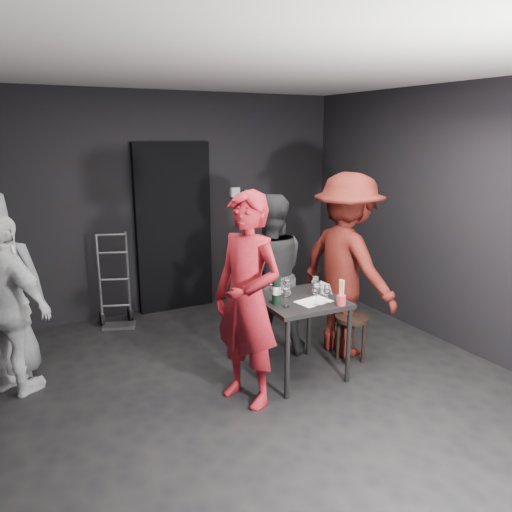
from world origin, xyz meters
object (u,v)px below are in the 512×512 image
server_red (247,281)px  man_maroon (348,245)px  tasting_table (300,309)px  bystander_cream (8,302)px  stool (351,326)px  wine_bottle (276,290)px  breadstick_cup (341,293)px  woman_black (269,268)px  hand_truck (117,308)px

server_red → man_maroon: 1.38m
tasting_table → bystander_cream: bystander_cream is taller
stool → tasting_table: bearing=-179.4°
stool → man_maroon: man_maroon is taller
tasting_table → wine_bottle: size_ratio=2.33×
server_red → breadstick_cup: (0.84, -0.13, -0.19)m
bystander_cream → tasting_table: bearing=-147.9°
tasting_table → wine_bottle: (-0.26, -0.02, 0.22)m
woman_black → hand_truck: bearing=-31.4°
tasting_table → wine_bottle: 0.34m
hand_truck → tasting_table: (1.23, -2.05, 0.45)m
server_red → woman_black: bearing=118.4°
tasting_table → server_red: 0.76m
hand_truck → breadstick_cup: 2.85m
tasting_table → bystander_cream: bearing=159.9°
bystander_cream → wine_bottle: 2.27m
hand_truck → server_red: 2.46m
hand_truck → stool: size_ratio=2.33×
stool → woman_black: size_ratio=0.27×
hand_truck → breadstick_cup: hand_truck is taller
woman_black → bystander_cream: size_ratio=1.07×
woman_black → man_maroon: size_ratio=0.79×
tasting_table → breadstick_cup: breadstick_cup is taller
hand_truck → tasting_table: hand_truck is taller
hand_truck → wine_bottle: bearing=-45.3°
stool → server_red: bearing=-171.4°
server_red → wine_bottle: (0.36, 0.16, -0.18)m
man_maroon → bystander_cream: man_maroon is taller
tasting_table → bystander_cream: (-2.35, 0.86, 0.17)m
bystander_cream → wine_bottle: (2.09, -0.88, 0.05)m
man_maroon → wine_bottle: bearing=96.3°
man_maroon → breadstick_cup: (-0.47, -0.54, -0.27)m
stool → man_maroon: 0.79m
server_red → bystander_cream: (-1.73, 1.04, -0.23)m
server_red → hand_truck: bearing=172.7°
tasting_table → man_maroon: man_maroon is taller
man_maroon → breadstick_cup: size_ratio=9.14×
wine_bottle → breadstick_cup: size_ratio=1.31×
tasting_table → stool: (0.61, 0.01, -0.28)m
woman_black → wine_bottle: 0.67m
tasting_table → breadstick_cup: (0.22, -0.31, 0.21)m
hand_truck → tasting_table: size_ratio=1.46×
tasting_table → woman_black: woman_black is taller
server_red → woman_black: server_red is taller
stool → server_red: size_ratio=0.22×
wine_bottle → tasting_table: bearing=4.9°
woman_black → breadstick_cup: woman_black is taller
bystander_cream → wine_bottle: bystander_cream is taller
wine_bottle → breadstick_cup: (0.48, -0.29, -0.01)m
bystander_cream → breadstick_cup: bystander_cream is taller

